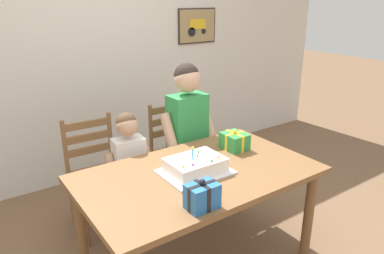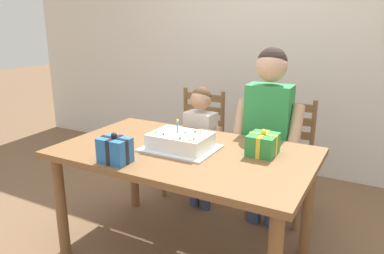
% 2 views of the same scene
% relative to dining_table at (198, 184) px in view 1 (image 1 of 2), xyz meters
% --- Properties ---
extents(back_wall, '(6.40, 0.11, 2.60)m').
position_rel_dining_table_xyz_m(back_wall, '(0.00, 1.81, 0.65)').
color(back_wall, silver).
rests_on(back_wall, ground).
extents(dining_table, '(1.56, 0.93, 0.74)m').
position_rel_dining_table_xyz_m(dining_table, '(0.00, 0.00, 0.00)').
color(dining_table, brown).
rests_on(dining_table, ground).
extents(birthday_cake, '(0.44, 0.34, 0.19)m').
position_rel_dining_table_xyz_m(birthday_cake, '(-0.03, -0.00, 0.14)').
color(birthday_cake, silver).
rests_on(birthday_cake, dining_table).
extents(gift_box_red_large, '(0.18, 0.13, 0.18)m').
position_rel_dining_table_xyz_m(gift_box_red_large, '(-0.24, -0.36, 0.16)').
color(gift_box_red_large, '#286BB7').
rests_on(gift_box_red_large, dining_table).
extents(gift_box_beside_cake, '(0.17, 0.19, 0.16)m').
position_rel_dining_table_xyz_m(gift_box_beside_cake, '(0.45, 0.16, 0.15)').
color(gift_box_beside_cake, '#2D8E42').
rests_on(gift_box_beside_cake, dining_table).
extents(chair_left, '(0.43, 0.43, 0.92)m').
position_rel_dining_table_xyz_m(chair_left, '(-0.39, 0.88, -0.18)').
color(chair_left, brown).
rests_on(chair_left, ground).
extents(chair_right, '(0.42, 0.42, 0.92)m').
position_rel_dining_table_xyz_m(chair_right, '(0.39, 0.88, -0.18)').
color(chair_right, brown).
rests_on(chair_right, ground).
extents(child_older, '(0.49, 0.28, 1.34)m').
position_rel_dining_table_xyz_m(child_older, '(0.33, 0.62, 0.16)').
color(child_older, '#38426B').
rests_on(child_older, ground).
extents(child_younger, '(0.38, 0.22, 1.02)m').
position_rel_dining_table_xyz_m(child_younger, '(-0.21, 0.62, -0.03)').
color(child_younger, '#38426B').
rests_on(child_younger, ground).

